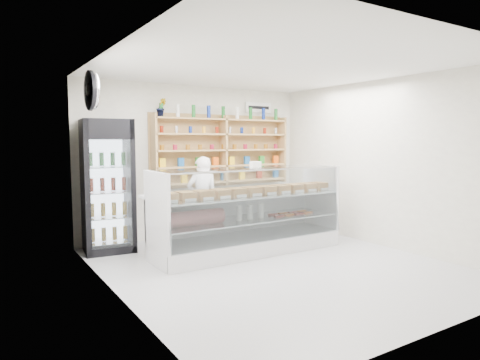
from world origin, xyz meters
TOP-DOWN VIEW (x-y plane):
  - room at (0.00, 0.00)m, footprint 5.00×5.00m
  - display_counter at (0.09, 0.87)m, footprint 3.12×0.93m
  - shop_worker at (-0.18, 1.93)m, footprint 0.62×0.49m
  - drinks_cooler at (-1.77, 2.13)m, footprint 0.84×0.82m
  - wall_shelving at (0.50, 2.34)m, footprint 2.84×0.28m
  - potted_plant at (-0.75, 2.34)m, footprint 0.20×0.17m
  - security_mirror at (-2.17, 1.20)m, footprint 0.15×0.50m
  - wall_sign at (1.40, 2.47)m, footprint 0.62×0.03m

SIDE VIEW (x-z plane):
  - display_counter at x=0.09m, z-range -0.31..1.05m
  - shop_worker at x=-0.18m, z-range 0.00..1.50m
  - drinks_cooler at x=-1.77m, z-range 0.00..2.12m
  - room at x=0.00m, z-range -1.10..3.90m
  - wall_shelving at x=0.50m, z-range 0.93..2.26m
  - potted_plant at x=-0.75m, z-range 2.20..2.52m
  - security_mirror at x=-2.17m, z-range 2.20..2.70m
  - wall_sign at x=1.40m, z-range 2.35..2.55m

